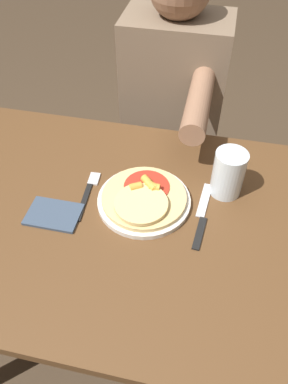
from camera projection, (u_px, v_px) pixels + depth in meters
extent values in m
plane|color=#423323|center=(137.00, 334.00, 1.47)|extent=(8.00, 8.00, 0.00)
cube|color=brown|center=(133.00, 221.00, 0.95)|extent=(1.15, 0.75, 0.03)
cylinder|color=brown|center=(29.00, 196.00, 1.50)|extent=(0.06, 0.06, 0.69)
cylinder|color=silver|center=(144.00, 201.00, 0.97)|extent=(0.24, 0.24, 0.01)
cylinder|color=#DBBC7A|center=(144.00, 197.00, 0.96)|extent=(0.22, 0.22, 0.01)
cylinder|color=#B22D1E|center=(147.00, 186.00, 0.98)|extent=(0.12, 0.12, 0.00)
cylinder|color=#E8C881|center=(141.00, 204.00, 0.93)|extent=(0.14, 0.14, 0.01)
cylinder|color=gold|center=(147.00, 180.00, 0.98)|extent=(0.03, 0.03, 0.02)
cylinder|color=gold|center=(136.00, 187.00, 0.96)|extent=(0.04, 0.03, 0.02)
cylinder|color=gold|center=(152.00, 186.00, 0.96)|extent=(0.03, 0.03, 0.02)
cylinder|color=gold|center=(152.00, 185.00, 0.96)|extent=(0.04, 0.03, 0.02)
cylinder|color=gold|center=(154.00, 187.00, 0.96)|extent=(0.03, 0.02, 0.02)
cube|color=black|center=(84.00, 202.00, 0.97)|extent=(0.02, 0.13, 0.00)
cube|color=silver|center=(94.00, 179.00, 1.03)|extent=(0.03, 0.05, 0.00)
cube|color=black|center=(200.00, 233.00, 0.90)|extent=(0.03, 0.10, 0.00)
cube|color=silver|center=(204.00, 200.00, 0.98)|extent=(0.03, 0.12, 0.00)
cylinder|color=silver|center=(228.00, 173.00, 0.96)|extent=(0.08, 0.08, 0.13)
cube|color=#38475B|center=(54.00, 214.00, 0.94)|extent=(0.13, 0.09, 0.01)
cylinder|color=#2D2D38|center=(151.00, 181.00, 1.70)|extent=(0.11, 0.11, 0.49)
cylinder|color=#2D2D38|center=(185.00, 186.00, 1.68)|extent=(0.11, 0.11, 0.49)
cube|color=#75604C|center=(174.00, 87.00, 1.33)|extent=(0.35, 0.22, 0.49)
cylinder|color=#8E664C|center=(198.00, 104.00, 1.06)|extent=(0.07, 0.30, 0.07)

